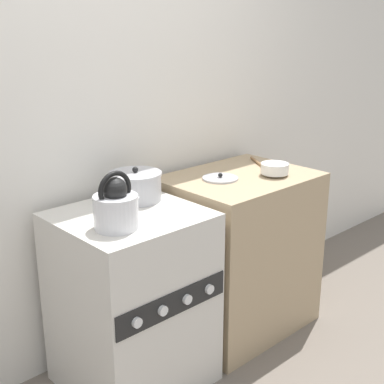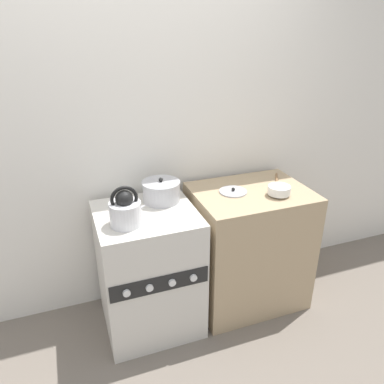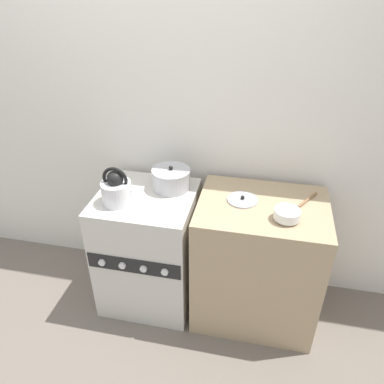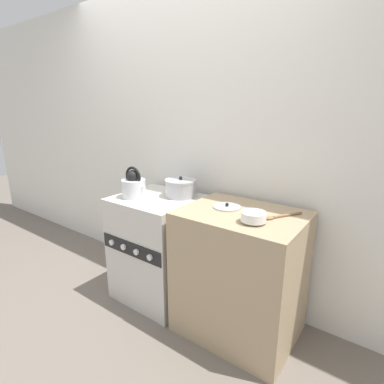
{
  "view_description": "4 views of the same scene",
  "coord_description": "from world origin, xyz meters",
  "px_view_note": "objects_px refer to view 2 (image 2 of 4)",
  "views": [
    {
      "loc": [
        -1.31,
        -1.52,
        1.68
      ],
      "look_at": [
        0.35,
        0.26,
        0.89
      ],
      "focal_mm": 50.0,
      "sensor_mm": 36.0,
      "label": 1
    },
    {
      "loc": [
        -0.44,
        -1.72,
        1.94
      ],
      "look_at": [
        0.31,
        0.32,
        0.94
      ],
      "focal_mm": 35.0,
      "sensor_mm": 36.0,
      "label": 2
    },
    {
      "loc": [
        0.71,
        -1.6,
        2.13
      ],
      "look_at": [
        0.3,
        0.3,
        0.93
      ],
      "focal_mm": 35.0,
      "sensor_mm": 36.0,
      "label": 3
    },
    {
      "loc": [
        1.54,
        -1.35,
        1.55
      ],
      "look_at": [
        0.34,
        0.3,
        0.96
      ],
      "focal_mm": 28.0,
      "sensor_mm": 36.0,
      "label": 4
    }
  ],
  "objects_px": {
    "stove": "(149,270)",
    "loose_pot_lid": "(233,191)",
    "enamel_bowl": "(279,190)",
    "kettle": "(125,210)",
    "cooking_pot": "(161,191)"
  },
  "relations": [
    {
      "from": "stove",
      "to": "cooking_pot",
      "type": "distance_m",
      "value": 0.53
    },
    {
      "from": "cooking_pot",
      "to": "loose_pot_lid",
      "type": "distance_m",
      "value": 0.48
    },
    {
      "from": "kettle",
      "to": "enamel_bowl",
      "type": "xyz_separation_m",
      "value": [
        1.01,
        -0.01,
        -0.03
      ]
    },
    {
      "from": "enamel_bowl",
      "to": "kettle",
      "type": "bearing_deg",
      "value": 179.32
    },
    {
      "from": "loose_pot_lid",
      "to": "stove",
      "type": "bearing_deg",
      "value": -177.05
    },
    {
      "from": "stove",
      "to": "kettle",
      "type": "bearing_deg",
      "value": -142.8
    },
    {
      "from": "kettle",
      "to": "cooking_pot",
      "type": "height_order",
      "value": "kettle"
    },
    {
      "from": "cooking_pot",
      "to": "enamel_bowl",
      "type": "distance_m",
      "value": 0.77
    },
    {
      "from": "stove",
      "to": "enamel_bowl",
      "type": "relative_size",
      "value": 5.84
    },
    {
      "from": "cooking_pot",
      "to": "loose_pot_lid",
      "type": "bearing_deg",
      "value": -11.8
    },
    {
      "from": "stove",
      "to": "loose_pot_lid",
      "type": "height_order",
      "value": "loose_pot_lid"
    },
    {
      "from": "cooking_pot",
      "to": "kettle",
      "type": "bearing_deg",
      "value": -139.81
    },
    {
      "from": "stove",
      "to": "kettle",
      "type": "xyz_separation_m",
      "value": [
        -0.14,
        -0.1,
        0.52
      ]
    },
    {
      "from": "stove",
      "to": "loose_pot_lid",
      "type": "xyz_separation_m",
      "value": [
        0.61,
        0.03,
        0.46
      ]
    },
    {
      "from": "stove",
      "to": "loose_pot_lid",
      "type": "bearing_deg",
      "value": 2.95
    }
  ]
}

